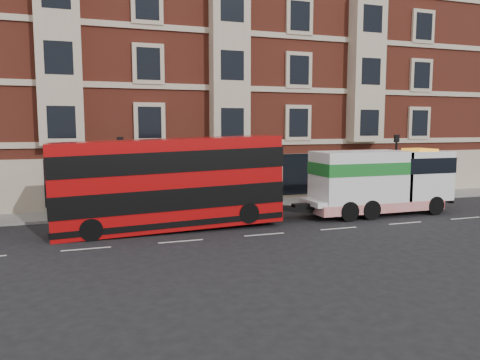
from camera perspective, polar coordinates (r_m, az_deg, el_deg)
name	(u,v)px	position (r m, az deg, el deg)	size (l,w,h in m)	color
ground	(264,235)	(22.22, 2.99, -6.66)	(120.00, 120.00, 0.00)	black
sidewalk	(219,207)	(29.16, -2.53, -3.30)	(90.00, 3.00, 0.15)	slate
victorian_terrace	(197,59)	(36.43, -5.28, 14.45)	(45.00, 12.00, 20.40)	maroon
lamp_post_west	(121,170)	(26.45, -14.31, 1.16)	(0.35, 0.15, 4.35)	black
lamp_post_east	(396,162)	(33.15, 18.46, 2.10)	(0.35, 0.15, 4.35)	black
double_decker_bus	(169,182)	(23.09, -8.63, -0.26)	(11.03, 2.53, 4.47)	#A5090A
tow_truck	(378,181)	(27.92, 16.52, -0.12)	(8.83, 2.61, 3.68)	white
pedestrian	(66,199)	(27.59, -20.50, -2.17)	(0.68, 0.45, 1.86)	#1D2B3A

